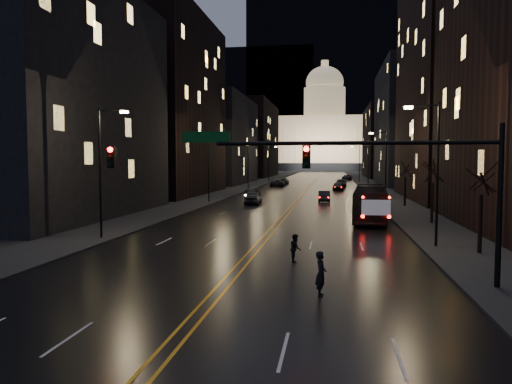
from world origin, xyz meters
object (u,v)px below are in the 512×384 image
at_px(oncoming_car_b, 252,194).
at_px(pedestrian_b, 295,248).
at_px(traffic_signal, 363,169).
at_px(pedestrian_a, 321,274).
at_px(oncoming_car_a, 253,198).
at_px(receding_car_a, 324,196).
at_px(bus, 370,203).

bearing_deg(oncoming_car_b, pedestrian_b, 105.53).
xyz_separation_m(traffic_signal, pedestrian_a, (-1.69, -2.00, -4.19)).
bearing_deg(pedestrian_b, oncoming_car_a, 6.37).
relative_size(receding_car_a, pedestrian_b, 2.85).
height_order(oncoming_car_a, pedestrian_b, oncoming_car_a).
distance_m(bus, receding_car_a, 20.80).
bearing_deg(traffic_signal, bus, 84.94).
xyz_separation_m(bus, receding_car_a, (-4.40, 20.31, -0.91)).
bearing_deg(pedestrian_b, traffic_signal, -151.28).
height_order(bus, pedestrian_b, bus).
relative_size(traffic_signal, pedestrian_b, 11.35).
bearing_deg(oncoming_car_a, traffic_signal, 103.81).
xyz_separation_m(oncoming_car_a, oncoming_car_b, (-1.34, 7.86, -0.09)).
height_order(oncoming_car_b, receding_car_a, receding_car_a).
relative_size(oncoming_car_a, pedestrian_b, 3.09).
bearing_deg(bus, oncoming_car_b, 125.96).
relative_size(traffic_signal, oncoming_car_a, 3.68).
bearing_deg(receding_car_a, bus, -78.93).
height_order(oncoming_car_a, oncoming_car_b, oncoming_car_a).
bearing_deg(pedestrian_b, bus, -22.00).
distance_m(oncoming_car_a, receding_car_a, 9.92).
relative_size(bus, pedestrian_a, 6.39).
distance_m(oncoming_car_b, pedestrian_a, 50.07).
bearing_deg(receding_car_a, oncoming_car_b, 161.55).
relative_size(bus, oncoming_car_b, 2.71).
xyz_separation_m(oncoming_car_b, receding_car_a, (10.06, -3.13, 0.00)).
distance_m(receding_car_a, pedestrian_b, 39.26).
height_order(oncoming_car_a, pedestrian_a, pedestrian_a).
relative_size(bus, oncoming_car_a, 2.48).
distance_m(bus, pedestrian_a, 25.77).
xyz_separation_m(traffic_signal, receding_car_a, (-2.32, 43.79, -4.39)).
height_order(receding_car_a, pedestrian_b, pedestrian_b).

